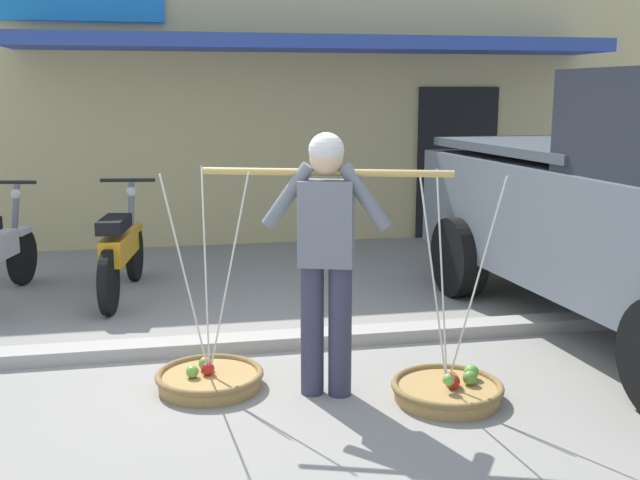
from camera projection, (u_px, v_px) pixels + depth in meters
ground_plane at (240, 384)px, 5.05m from camera, size 90.00×90.00×0.00m
sidewalk_curb at (232, 343)px, 5.71m from camera, size 20.00×0.24×0.10m
fruit_vendor at (326, 247)px, 4.70m from camera, size 1.49×0.53×1.70m
fruit_basket_left_side at (209, 377)px, 4.97m from camera, size 0.72×0.72×1.45m
fruit_basket_right_side at (448, 389)px, 4.78m from camera, size 0.72×0.72×1.45m
motorcycle_second_in_row at (121, 250)px, 7.12m from camera, size 0.54×1.81×1.09m
storefront_building at (285, 81)px, 11.87m from camera, size 13.00×6.00×4.20m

